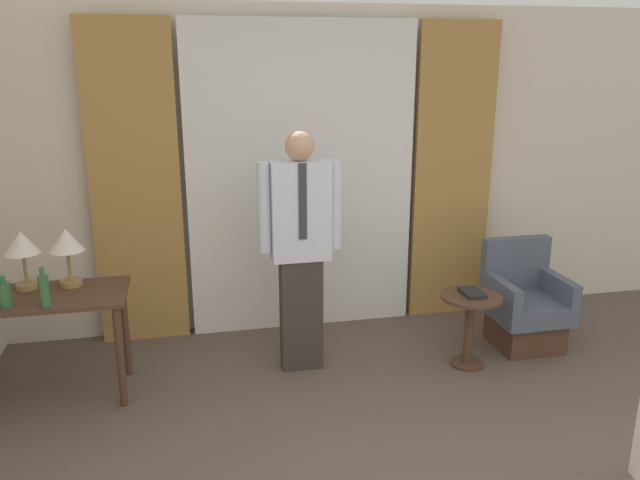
{
  "coord_description": "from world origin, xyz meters",
  "views": [
    {
      "loc": [
        -0.94,
        -2.08,
        2.28
      ],
      "look_at": [
        -0.05,
        2.03,
        1.04
      ],
      "focal_mm": 35.0,
      "sensor_mm": 36.0,
      "label": 1
    }
  ],
  "objects_px": {
    "person": "(301,243)",
    "armchair": "(524,307)",
    "table_lamp_left": "(22,247)",
    "side_table": "(470,318)",
    "desk": "(48,312)",
    "table_lamp_right": "(67,244)",
    "bottle_near_edge": "(4,294)",
    "book": "(472,293)",
    "bottle_by_lamp": "(44,290)"
  },
  "relations": [
    {
      "from": "side_table",
      "to": "desk",
      "type": "bearing_deg",
      "value": 176.6
    },
    {
      "from": "bottle_by_lamp",
      "to": "side_table",
      "type": "bearing_deg",
      "value": 0.77
    },
    {
      "from": "side_table",
      "to": "book",
      "type": "bearing_deg",
      "value": 55.75
    },
    {
      "from": "desk",
      "to": "table_lamp_right",
      "type": "distance_m",
      "value": 0.47
    },
    {
      "from": "bottle_near_edge",
      "to": "armchair",
      "type": "distance_m",
      "value": 3.84
    },
    {
      "from": "table_lamp_left",
      "to": "person",
      "type": "height_order",
      "value": "person"
    },
    {
      "from": "desk",
      "to": "bottle_by_lamp",
      "type": "bearing_deg",
      "value": -77.88
    },
    {
      "from": "side_table",
      "to": "table_lamp_left",
      "type": "bearing_deg",
      "value": 174.01
    },
    {
      "from": "table_lamp_left",
      "to": "table_lamp_right",
      "type": "distance_m",
      "value": 0.28
    },
    {
      "from": "desk",
      "to": "book",
      "type": "height_order",
      "value": "desk"
    },
    {
      "from": "desk",
      "to": "side_table",
      "type": "relative_size",
      "value": 1.84
    },
    {
      "from": "table_lamp_left",
      "to": "bottle_near_edge",
      "type": "relative_size",
      "value": 1.94
    },
    {
      "from": "table_lamp_left",
      "to": "armchair",
      "type": "relative_size",
      "value": 0.48
    },
    {
      "from": "bottle_near_edge",
      "to": "bottle_by_lamp",
      "type": "bearing_deg",
      "value": -9.88
    },
    {
      "from": "book",
      "to": "armchair",
      "type": "bearing_deg",
      "value": 21.91
    },
    {
      "from": "person",
      "to": "armchair",
      "type": "bearing_deg",
      "value": 0.09
    },
    {
      "from": "bottle_by_lamp",
      "to": "desk",
      "type": "bearing_deg",
      "value": 102.12
    },
    {
      "from": "desk",
      "to": "bottle_near_edge",
      "type": "distance_m",
      "value": 0.34
    },
    {
      "from": "person",
      "to": "armchair",
      "type": "xyz_separation_m",
      "value": [
        1.85,
        0.0,
        -0.66
      ]
    },
    {
      "from": "desk",
      "to": "table_lamp_left",
      "type": "relative_size",
      "value": 2.58
    },
    {
      "from": "desk",
      "to": "person",
      "type": "distance_m",
      "value": 1.78
    },
    {
      "from": "bottle_near_edge",
      "to": "armchair",
      "type": "bearing_deg",
      "value": 3.81
    },
    {
      "from": "desk",
      "to": "armchair",
      "type": "distance_m",
      "value": 3.61
    },
    {
      "from": "person",
      "to": "side_table",
      "type": "height_order",
      "value": "person"
    },
    {
      "from": "person",
      "to": "desk",
      "type": "bearing_deg",
      "value": -177.53
    },
    {
      "from": "bottle_near_edge",
      "to": "side_table",
      "type": "height_order",
      "value": "bottle_near_edge"
    },
    {
      "from": "desk",
      "to": "table_lamp_right",
      "type": "height_order",
      "value": "table_lamp_right"
    },
    {
      "from": "bottle_near_edge",
      "to": "book",
      "type": "height_order",
      "value": "bottle_near_edge"
    },
    {
      "from": "table_lamp_right",
      "to": "side_table",
      "type": "relative_size",
      "value": 0.71
    },
    {
      "from": "table_lamp_left",
      "to": "person",
      "type": "distance_m",
      "value": 1.89
    },
    {
      "from": "armchair",
      "to": "book",
      "type": "height_order",
      "value": "armchair"
    },
    {
      "from": "table_lamp_right",
      "to": "side_table",
      "type": "xyz_separation_m",
      "value": [
        2.85,
        -0.33,
        -0.67
      ]
    },
    {
      "from": "desk",
      "to": "table_lamp_left",
      "type": "bearing_deg",
      "value": 133.13
    },
    {
      "from": "bottle_by_lamp",
      "to": "book",
      "type": "bearing_deg",
      "value": 1.12
    },
    {
      "from": "armchair",
      "to": "person",
      "type": "bearing_deg",
      "value": -179.91
    },
    {
      "from": "desk",
      "to": "table_lamp_left",
      "type": "height_order",
      "value": "table_lamp_left"
    },
    {
      "from": "bottle_by_lamp",
      "to": "armchair",
      "type": "distance_m",
      "value": 3.61
    },
    {
      "from": "bottle_by_lamp",
      "to": "book",
      "type": "distance_m",
      "value": 2.97
    },
    {
      "from": "person",
      "to": "side_table",
      "type": "bearing_deg",
      "value": -11.48
    },
    {
      "from": "table_lamp_left",
      "to": "side_table",
      "type": "relative_size",
      "value": 0.71
    },
    {
      "from": "desk",
      "to": "person",
      "type": "bearing_deg",
      "value": 2.47
    },
    {
      "from": "bottle_by_lamp",
      "to": "book",
      "type": "xyz_separation_m",
      "value": [
        2.96,
        0.06,
        -0.28
      ]
    },
    {
      "from": "desk",
      "to": "book",
      "type": "bearing_deg",
      "value": -3.04
    },
    {
      "from": "bottle_near_edge",
      "to": "side_table",
      "type": "relative_size",
      "value": 0.37
    },
    {
      "from": "bottle_near_edge",
      "to": "side_table",
      "type": "distance_m",
      "value": 3.23
    },
    {
      "from": "side_table",
      "to": "table_lamp_right",
      "type": "bearing_deg",
      "value": 173.41
    },
    {
      "from": "book",
      "to": "bottle_by_lamp",
      "type": "bearing_deg",
      "value": -178.88
    },
    {
      "from": "table_lamp_left",
      "to": "side_table",
      "type": "height_order",
      "value": "table_lamp_left"
    },
    {
      "from": "table_lamp_right",
      "to": "armchair",
      "type": "bearing_deg",
      "value": -1.21
    },
    {
      "from": "desk",
      "to": "bottle_near_edge",
      "type": "relative_size",
      "value": 5.01
    }
  ]
}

